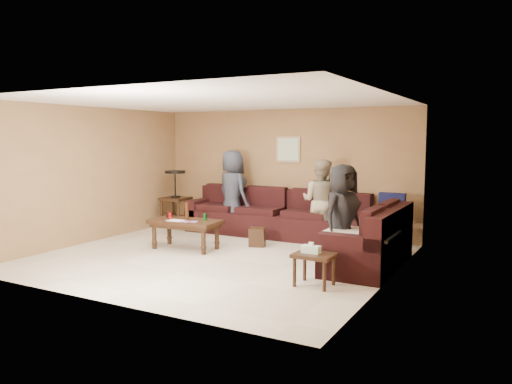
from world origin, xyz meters
TOP-DOWN VIEW (x-y plane):
  - room at (0.00, 0.00)m, footprint 5.60×5.50m
  - sectional_sofa at (0.81, 1.52)m, footprint 4.65×2.90m
  - coffee_table at (-0.83, 0.27)m, footprint 1.26×0.68m
  - end_table_left at (-2.30, 1.89)m, footprint 0.57×0.57m
  - side_table_right at (1.95, -0.70)m, footprint 0.53×0.44m
  - waste_bin at (0.16, 1.07)m, footprint 0.35×0.35m
  - wall_art at (0.10, 2.48)m, footprint 0.52×0.04m
  - person_left at (-0.90, 1.97)m, footprint 0.97×0.83m
  - person_middle at (1.04, 1.90)m, footprint 0.78×0.63m
  - person_right at (1.97, 0.37)m, footprint 0.71×0.87m

SIDE VIEW (x-z plane):
  - waste_bin at x=0.16m, z-range 0.00..0.33m
  - sectional_sofa at x=0.81m, z-range -0.16..0.81m
  - side_table_right at x=1.95m, z-range 0.09..0.66m
  - coffee_table at x=-0.83m, z-range 0.04..0.83m
  - end_table_left at x=-2.30m, z-range 0.03..1.26m
  - person_middle at x=1.04m, z-range 0.00..1.55m
  - person_right at x=1.97m, z-range 0.00..1.55m
  - person_left at x=-0.90m, z-range 0.00..1.69m
  - room at x=0.00m, z-range 0.41..2.91m
  - wall_art at x=0.10m, z-range 1.44..1.96m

